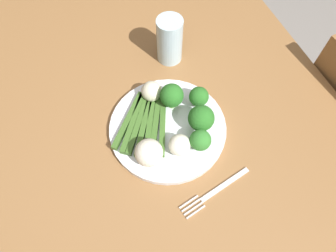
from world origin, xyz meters
The scene contains 13 objects.
ground_plane centered at (0.00, 0.00, -0.01)m, with size 6.00×6.00×0.02m, color gray.
dining_table centered at (0.00, 0.00, 0.65)m, with size 1.20×0.85×0.77m.
plate centered at (0.00, -0.01, 0.78)m, with size 0.26×0.26×0.01m, color white.
asparagus_bundle centered at (0.02, 0.04, 0.80)m, with size 0.17×0.15×0.01m.
broccoli_left centered at (-0.03, -0.07, 0.83)m, with size 0.06×0.06×0.07m.
broccoli_front_left centered at (-0.07, -0.05, 0.82)m, with size 0.04×0.04×0.05m.
broccoli_right centered at (0.03, -0.10, 0.82)m, with size 0.04×0.04×0.05m.
broccoli_back centered at (0.05, -0.04, 0.83)m, with size 0.05×0.05×0.06m.
cauliflower_edge centered at (-0.06, -0.01, 0.81)m, with size 0.05×0.05×0.05m, color white.
cauliflower_back_right centered at (-0.06, 0.05, 0.82)m, with size 0.06×0.06×0.06m, color white.
cauliflower_near_center centered at (0.09, -0.01, 0.81)m, with size 0.05×0.05×0.05m, color beige.
fork centered at (-0.17, -0.05, 0.78)m, with size 0.05×0.17×0.00m.
water_glass centered at (0.20, -0.09, 0.83)m, with size 0.06×0.06×0.12m, color silver.
Camera 1 is at (-0.30, 0.11, 1.38)m, focal length 32.48 mm.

